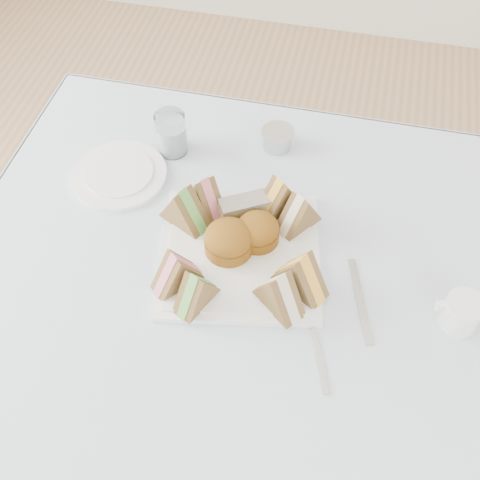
% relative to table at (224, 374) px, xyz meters
% --- Properties ---
extents(floor, '(4.00, 4.00, 0.00)m').
position_rel_table_xyz_m(floor, '(0.00, 0.00, -0.37)').
color(floor, '#9E7751').
rests_on(floor, ground).
extents(table, '(0.90, 0.90, 0.74)m').
position_rel_table_xyz_m(table, '(0.00, 0.00, 0.00)').
color(table, brown).
rests_on(table, floor).
extents(tablecloth, '(1.02, 1.02, 0.01)m').
position_rel_table_xyz_m(tablecloth, '(0.00, 0.00, 0.37)').
color(tablecloth, white).
rests_on(tablecloth, table).
extents(serving_plate, '(0.34, 0.34, 0.01)m').
position_rel_table_xyz_m(serving_plate, '(0.02, 0.07, 0.38)').
color(serving_plate, white).
rests_on(serving_plate, tablecloth).
extents(sandwich_fl_a, '(0.09, 0.10, 0.08)m').
position_rel_table_xyz_m(sandwich_fl_a, '(-0.07, -0.02, 0.43)').
color(sandwich_fl_a, brown).
rests_on(sandwich_fl_a, serving_plate).
extents(sandwich_fl_b, '(0.07, 0.10, 0.08)m').
position_rel_table_xyz_m(sandwich_fl_b, '(-0.03, -0.05, 0.43)').
color(sandwich_fl_b, brown).
rests_on(sandwich_fl_b, serving_plate).
extents(sandwich_fr_a, '(0.11, 0.09, 0.09)m').
position_rel_table_xyz_m(sandwich_fr_a, '(0.14, 0.02, 0.43)').
color(sandwich_fr_a, brown).
rests_on(sandwich_fr_a, serving_plate).
extents(sandwich_fr_b, '(0.10, 0.10, 0.09)m').
position_rel_table_xyz_m(sandwich_fr_b, '(0.11, -0.02, 0.43)').
color(sandwich_fr_b, brown).
rests_on(sandwich_fr_b, serving_plate).
extents(sandwich_bl_a, '(0.11, 0.09, 0.09)m').
position_rel_table_xyz_m(sandwich_bl_a, '(-0.10, 0.12, 0.43)').
color(sandwich_bl_a, brown).
rests_on(sandwich_bl_a, serving_plate).
extents(sandwich_bl_b, '(0.09, 0.09, 0.08)m').
position_rel_table_xyz_m(sandwich_bl_b, '(-0.07, 0.16, 0.43)').
color(sandwich_bl_b, brown).
rests_on(sandwich_bl_b, serving_plate).
extents(sandwich_br_a, '(0.09, 0.10, 0.08)m').
position_rel_table_xyz_m(sandwich_br_a, '(0.12, 0.16, 0.43)').
color(sandwich_br_a, brown).
rests_on(sandwich_br_a, serving_plate).
extents(sandwich_br_b, '(0.10, 0.10, 0.08)m').
position_rel_table_xyz_m(sandwich_br_b, '(0.07, 0.19, 0.43)').
color(sandwich_br_b, brown).
rests_on(sandwich_br_b, serving_plate).
extents(scone_left, '(0.11, 0.11, 0.06)m').
position_rel_table_xyz_m(scone_left, '(0.00, 0.07, 0.42)').
color(scone_left, '#905B13').
rests_on(scone_left, serving_plate).
extents(scone_right, '(0.11, 0.11, 0.05)m').
position_rel_table_xyz_m(scone_right, '(0.05, 0.11, 0.42)').
color(scone_right, '#905B13').
rests_on(scone_right, serving_plate).
extents(pastry_slice, '(0.10, 0.08, 0.05)m').
position_rel_table_xyz_m(pastry_slice, '(0.01, 0.16, 0.41)').
color(pastry_slice, tan).
rests_on(pastry_slice, serving_plate).
extents(side_plate, '(0.25, 0.25, 0.01)m').
position_rel_table_xyz_m(side_plate, '(-0.27, 0.21, 0.38)').
color(side_plate, white).
rests_on(side_plate, tablecloth).
extents(water_glass, '(0.08, 0.08, 0.09)m').
position_rel_table_xyz_m(water_glass, '(-0.18, 0.31, 0.42)').
color(water_glass, white).
rests_on(water_glass, tablecloth).
extents(tea_strainer, '(0.08, 0.08, 0.04)m').
position_rel_table_xyz_m(tea_strainer, '(0.03, 0.38, 0.40)').
color(tea_strainer, '#B4B4B4').
rests_on(tea_strainer, tablecloth).
extents(knife, '(0.06, 0.17, 0.00)m').
position_rel_table_xyz_m(knife, '(0.25, 0.02, 0.38)').
color(knife, '#B4B4B4').
rests_on(knife, tablecloth).
extents(fork, '(0.07, 0.17, 0.00)m').
position_rel_table_xyz_m(fork, '(0.19, -0.08, 0.38)').
color(fork, '#B4B4B4').
rests_on(fork, tablecloth).
extents(creamer_jug, '(0.07, 0.07, 0.06)m').
position_rel_table_xyz_m(creamer_jug, '(0.42, 0.02, 0.41)').
color(creamer_jug, white).
rests_on(creamer_jug, tablecloth).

